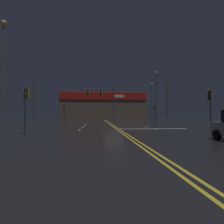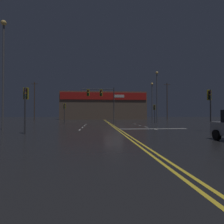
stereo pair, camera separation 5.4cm
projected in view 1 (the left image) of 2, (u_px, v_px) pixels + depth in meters
ground_plane at (114, 126)px, 23.96m from camera, size 200.00×200.00×0.00m
road_markings at (119, 127)px, 23.24m from camera, size 12.10×60.00×0.01m
traffic_signal_median at (101, 96)px, 25.55m from camera, size 4.78×0.36×5.59m
traffic_signal_corner_southwest at (26, 100)px, 14.51m from camera, size 0.42×0.36×3.86m
traffic_signal_corner_northwest at (64, 109)px, 31.92m from camera, size 0.42×0.36×3.67m
traffic_signal_corner_northeast at (154, 110)px, 33.25m from camera, size 0.42×0.36×3.49m
traffic_signal_corner_southeast at (210, 101)px, 16.58m from camera, size 0.42×0.36×3.97m
streetlight_near_left at (152, 97)px, 42.14m from camera, size 0.56×0.56×9.32m
streetlight_near_right at (3, 62)px, 18.79m from camera, size 0.56×0.56×11.81m
streetlight_median_approach at (157, 90)px, 36.46m from camera, size 0.56×0.56×10.64m
building_backdrop at (103, 106)px, 61.55m from camera, size 28.56×10.23×9.29m
utility_pole_row at (104, 100)px, 57.22m from camera, size 45.68×0.26×12.40m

